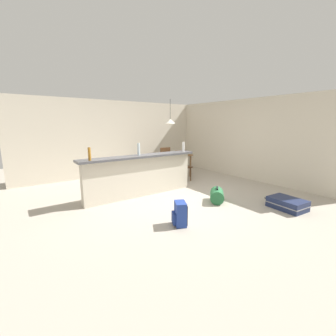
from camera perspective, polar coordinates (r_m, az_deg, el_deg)
name	(u,v)px	position (r m, az deg, el deg)	size (l,w,h in m)	color
ground_plane	(171,197)	(5.55, 0.67, -7.30)	(13.00, 13.00, 0.05)	#ADA393
wall_back	(119,138)	(7.94, -12.53, 7.46)	(6.60, 0.10, 2.50)	beige
wall_right	(241,139)	(7.67, 18.15, 7.04)	(0.10, 6.00, 2.50)	beige
partition_half_wall	(141,177)	(5.47, -6.92, -2.20)	(2.80, 0.20, 0.95)	beige
bar_countertop	(140,156)	(5.38, -7.05, 3.00)	(2.96, 0.40, 0.05)	#4C4C51
bottle_amber	(89,154)	(4.81, -19.44, 3.40)	(0.06, 0.06, 0.27)	#9E661E
bottle_clear	(139,149)	(5.36, -7.51, 4.79)	(0.06, 0.06, 0.29)	silver
bottle_white	(183,147)	(5.99, 3.96, 5.40)	(0.06, 0.06, 0.26)	silver
dining_table	(173,157)	(7.38, 1.18, 2.74)	(1.10, 0.80, 0.74)	brown
dining_chair_near_partition	(182,164)	(6.96, 3.60, 1.10)	(0.42, 0.42, 0.93)	#4C331E
dining_chair_far_side	(164,159)	(7.90, -1.07, 2.34)	(0.41, 0.41, 0.93)	#4C331E
pendant_lamp	(170,121)	(7.29, 0.56, 11.85)	(0.34, 0.34, 0.80)	black
suitcase_flat_navy	(287,204)	(5.31, 28.15, -8.04)	(0.55, 0.85, 0.22)	#1E284C
duffel_bag_green	(217,195)	(5.19, 12.39, -6.84)	(0.55, 0.55, 0.34)	#286B3D
backpack_blue	(180,214)	(3.96, 3.05, -11.67)	(0.32, 0.33, 0.42)	#233D93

